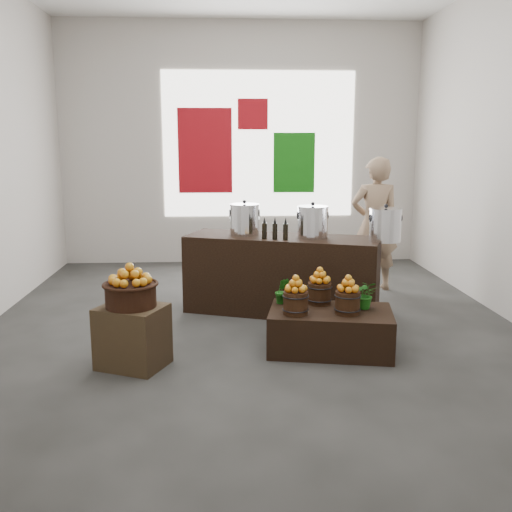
{
  "coord_description": "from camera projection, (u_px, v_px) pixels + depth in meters",
  "views": [
    {
      "loc": [
        -0.32,
        -6.25,
        2.04
      ],
      "look_at": [
        0.03,
        -0.4,
        0.87
      ],
      "focal_mm": 40.0,
      "sensor_mm": 36.0,
      "label": 1
    }
  ],
  "objects": [
    {
      "name": "display_table",
      "position": [
        330.0,
        330.0,
        5.66
      ],
      "size": [
        1.31,
        0.95,
        0.41
      ],
      "primitive_type": "cube",
      "rotation": [
        0.0,
        0.0,
        -0.19
      ],
      "color": "black",
      "rests_on": "ground"
    },
    {
      "name": "apples_in_bucket_front_left",
      "position": [
        296.0,
        284.0,
        5.44
      ],
      "size": [
        0.18,
        0.18,
        0.16
      ],
      "primitive_type": null,
      "color": "#9E0F05",
      "rests_on": "apple_bucket_front_left"
    },
    {
      "name": "counter",
      "position": [
        282.0,
        275.0,
        6.89
      ],
      "size": [
        2.4,
        1.45,
        0.94
      ],
      "primitive_type": "cube",
      "rotation": [
        0.0,
        0.0,
        -0.34
      ],
      "color": "black",
      "rests_on": "ground"
    },
    {
      "name": "ground",
      "position": [
        252.0,
        323.0,
        6.54
      ],
      "size": [
        7.0,
        7.0,
        0.0
      ],
      "primitive_type": "plane",
      "color": "#3B3A38",
      "rests_on": "ground"
    },
    {
      "name": "crate",
      "position": [
        133.0,
        336.0,
        5.24
      ],
      "size": [
        0.71,
        0.66,
        0.57
      ],
      "primitive_type": "cube",
      "rotation": [
        0.0,
        0.0,
        -0.41
      ],
      "color": "#473721",
      "rests_on": "ground"
    },
    {
      "name": "herb_garnish_left",
      "position": [
        282.0,
        291.0,
        5.83
      ],
      "size": [
        0.16,
        0.14,
        0.27
      ],
      "primitive_type": "imported",
      "rotation": [
        0.0,
        0.0,
        -0.12
      ],
      "color": "#155512",
      "rests_on": "display_table"
    },
    {
      "name": "wicker_basket",
      "position": [
        131.0,
        295.0,
        5.16
      ],
      "size": [
        0.46,
        0.46,
        0.21
      ],
      "primitive_type": "cylinder",
      "color": "black",
      "rests_on": "crate"
    },
    {
      "name": "deco_green_right",
      "position": [
        294.0,
        163.0,
        9.65
      ],
      "size": [
        0.7,
        0.04,
        1.0
      ],
      "primitive_type": "cube",
      "color": "#126710",
      "rests_on": "back_wall"
    },
    {
      "name": "stock_pot_left",
      "position": [
        245.0,
        220.0,
        6.89
      ],
      "size": [
        0.35,
        0.35,
        0.35
      ],
      "primitive_type": "cylinder",
      "color": "silver",
      "rests_on": "counter"
    },
    {
      "name": "apples_in_bucket_rear",
      "position": [
        320.0,
        275.0,
        5.79
      ],
      "size": [
        0.18,
        0.18,
        0.16
      ],
      "primitive_type": null,
      "color": "#9E0F05",
      "rests_on": "apple_bucket_rear"
    },
    {
      "name": "apple_bucket_front_left",
      "position": [
        295.0,
        303.0,
        5.48
      ],
      "size": [
        0.24,
        0.24,
        0.22
      ],
      "primitive_type": "cylinder",
      "color": "#32180D",
      "rests_on": "display_table"
    },
    {
      "name": "deco_red_left",
      "position": [
        205.0,
        151.0,
        9.52
      ],
      "size": [
        0.9,
        0.04,
        1.4
      ],
      "primitive_type": "cube",
      "color": "#9B0B14",
      "rests_on": "back_wall"
    },
    {
      "name": "deco_red_upper",
      "position": [
        253.0,
        114.0,
        9.45
      ],
      "size": [
        0.5,
        0.04,
        0.5
      ],
      "primitive_type": "cube",
      "color": "#9B0B14",
      "rests_on": "back_wall"
    },
    {
      "name": "stock_pot_right",
      "position": [
        385.0,
        226.0,
        6.44
      ],
      "size": [
        0.35,
        0.35,
        0.35
      ],
      "primitive_type": "cylinder",
      "color": "silver",
      "rests_on": "counter"
    },
    {
      "name": "apple_bucket_front_right",
      "position": [
        348.0,
        303.0,
        5.49
      ],
      "size": [
        0.24,
        0.24,
        0.22
      ],
      "primitive_type": "cylinder",
      "color": "#32180D",
      "rests_on": "display_table"
    },
    {
      "name": "stock_pot_center",
      "position": [
        313.0,
        223.0,
        6.67
      ],
      "size": [
        0.35,
        0.35,
        0.35
      ],
      "primitive_type": "cylinder",
      "color": "silver",
      "rests_on": "counter"
    },
    {
      "name": "apples_in_basket",
      "position": [
        130.0,
        274.0,
        5.13
      ],
      "size": [
        0.36,
        0.36,
        0.19
      ],
      "primitive_type": null,
      "color": "#9E0F05",
      "rests_on": "wicker_basket"
    },
    {
      "name": "back_wall",
      "position": [
        241.0,
        145.0,
        9.57
      ],
      "size": [
        6.0,
        0.04,
        4.0
      ],
      "primitive_type": "cube",
      "color": "#BAB3AC",
      "rests_on": "ground"
    },
    {
      "name": "herb_garnish_right",
      "position": [
        365.0,
        294.0,
        5.65
      ],
      "size": [
        0.32,
        0.3,
        0.29
      ],
      "primitive_type": "imported",
      "rotation": [
        0.0,
        0.0,
        -0.35
      ],
      "color": "#155512",
      "rests_on": "display_table"
    },
    {
      "name": "back_opening",
      "position": [
        259.0,
        145.0,
        9.57
      ],
      "size": [
        3.2,
        0.02,
        2.4
      ],
      "primitive_type": "cube",
      "color": "white",
      "rests_on": "back_wall"
    },
    {
      "name": "apple_bucket_rear",
      "position": [
        319.0,
        293.0,
        5.83
      ],
      "size": [
        0.24,
        0.24,
        0.22
      ],
      "primitive_type": "cylinder",
      "color": "#32180D",
      "rests_on": "display_table"
    },
    {
      "name": "shopper",
      "position": [
        374.0,
        224.0,
        7.9
      ],
      "size": [
        0.68,
        0.45,
        1.85
      ],
      "primitive_type": "imported",
      "rotation": [
        0.0,
        0.0,
        3.13
      ],
      "color": "#907358",
      "rests_on": "ground"
    },
    {
      "name": "oil_cruets",
      "position": [
        278.0,
        228.0,
        6.56
      ],
      "size": [
        0.26,
        0.14,
        0.26
      ],
      "primitive_type": null,
      "rotation": [
        0.0,
        0.0,
        -0.34
      ],
      "color": "black",
      "rests_on": "counter"
    },
    {
      "name": "apples_in_bucket_front_right",
      "position": [
        348.0,
        283.0,
        5.45
      ],
      "size": [
        0.18,
        0.18,
        0.16
      ],
      "primitive_type": null,
      "color": "#9E0F05",
      "rests_on": "apple_bucket_front_right"
    }
  ]
}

